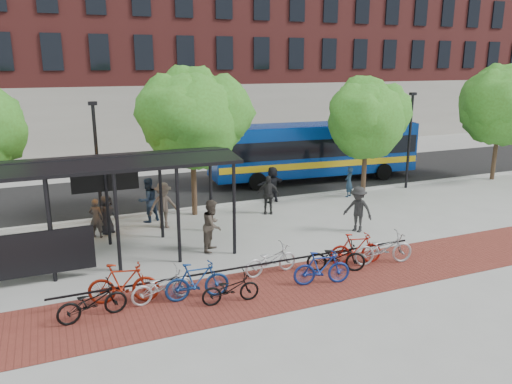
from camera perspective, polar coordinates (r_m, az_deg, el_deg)
name	(u,v)px	position (r m, az deg, el deg)	size (l,w,h in m)	color
ground	(287,228)	(20.76, 3.55, -4.10)	(160.00, 160.00, 0.00)	#9E9E99
asphalt_street	(224,185)	(27.87, -3.72, 0.80)	(160.00, 8.00, 0.01)	black
curb	(251,202)	(24.23, -0.62, -1.16)	(160.00, 0.25, 0.12)	#B7B7B2
brick_strip	(300,284)	(15.78, 5.08, -10.38)	(24.00, 3.00, 0.01)	maroon
bike_rack_rail	(251,279)	(16.02, -0.63, -9.93)	(12.00, 0.05, 0.95)	black
building_brick	(261,24)	(47.58, 0.57, 18.67)	(55.00, 14.00, 20.00)	maroon
bus_shelter	(73,177)	(17.52, -20.15, 1.67)	(10.60, 3.07, 3.60)	black
tree_b	(194,115)	(21.86, -7.15, 8.76)	(5.15, 4.20, 6.47)	#382619
tree_c	(368,116)	(25.81, 12.68, 8.50)	(4.66, 3.80, 5.92)	#382619
tree_d	(502,102)	(31.83, 26.28, 9.22)	(5.39, 4.40, 6.55)	#382619
lamp_post_left	(97,160)	(21.63, -17.70, 3.53)	(0.35, 0.20, 5.12)	black
lamp_post_right	(410,138)	(27.94, 17.15, 5.95)	(0.35, 0.20, 5.12)	black
bus	(314,148)	(28.91, 6.66, 5.00)	(12.21, 3.62, 3.25)	navy
bike_0	(92,302)	(14.23, -18.22, -11.85)	(0.65, 1.86, 0.98)	black
bike_1	(123,283)	(14.80, -14.91, -10.05)	(0.56, 1.99, 1.20)	maroon
bike_2	(162,286)	(14.71, -10.68, -10.46)	(0.64, 1.83, 0.96)	#AAABAD
bike_3	(197,281)	(14.64, -6.74, -10.06)	(0.53, 1.89, 1.13)	navy
bike_4	(230,289)	(14.40, -2.93, -10.96)	(0.58, 1.68, 0.88)	black
bike_6	(271,260)	(16.20, 1.70, -7.74)	(0.65, 1.87, 0.98)	#B8B7BA
bike_7	(322,268)	(15.59, 7.53, -8.60)	(0.51, 1.79, 1.08)	navy
bike_8	(336,257)	(16.60, 9.14, -7.32)	(0.67, 1.92, 1.01)	black
bike_9	(356,249)	(17.29, 11.34, -6.37)	(0.51, 1.81, 1.09)	maroon
bike_10	(383,248)	(17.49, 14.34, -6.27)	(0.73, 2.10, 1.10)	#9E9FA1
pedestrian_0	(107,214)	(20.71, -16.68, -2.44)	(0.78, 0.51, 1.59)	black
pedestrian_1	(96,218)	(20.36, -17.80, -2.86)	(0.57, 0.37, 1.56)	#3A332E
pedestrian_2	(148,200)	(21.73, -12.24, -0.91)	(0.93, 0.72, 1.91)	#1D2C44
pedestrian_3	(164,206)	(20.77, -10.52, -1.53)	(1.24, 0.72, 1.93)	#4D4239
pedestrian_4	(268,195)	(22.42, 1.37, -0.31)	(1.03, 0.43, 1.75)	#292929
pedestrian_5	(272,185)	(24.25, 1.88, 0.86)	(1.64, 0.52, 1.77)	black
pedestrian_7	(349,182)	(25.67, 10.57, 1.13)	(0.56, 0.37, 1.54)	#1E3347
pedestrian_8	(212,225)	(18.09, -5.00, -3.82)	(0.92, 0.72, 1.90)	#50463B
pedestrian_9	(358,209)	(20.43, 11.58, -1.94)	(1.21, 0.69, 1.87)	black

